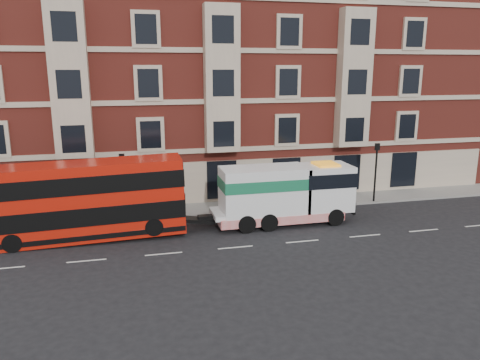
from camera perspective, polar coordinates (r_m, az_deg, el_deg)
name	(u,v)px	position (r m, az deg, el deg)	size (l,w,h in m)	color
ground	(235,247)	(26.53, -0.56, -8.23)	(120.00, 120.00, 0.00)	black
sidewalk	(212,208)	(33.45, -3.45, -3.44)	(90.00, 3.00, 0.15)	slate
victorian_terrace	(200,65)	(39.47, -4.91, 13.85)	(45.00, 12.00, 20.40)	maroon
lamp_post_west	(123,182)	(31.05, -14.05, -0.19)	(0.35, 0.15, 4.35)	black
lamp_post_east	(376,168)	(35.64, 16.23, 1.42)	(0.35, 0.15, 4.35)	black
double_decker_bus	(85,199)	(28.47, -18.41, -2.26)	(11.31, 2.60, 4.58)	red
tow_truck	(283,194)	(29.97, 5.25, -1.67)	(9.06, 2.68, 3.77)	white
pedestrian	(42,206)	(33.51, -22.97, -2.93)	(0.59, 0.39, 1.61)	black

